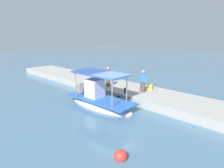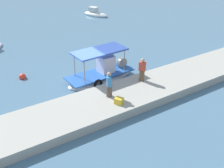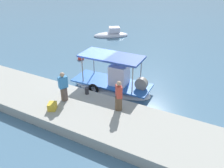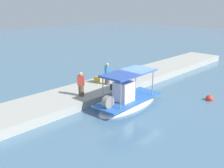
# 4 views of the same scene
# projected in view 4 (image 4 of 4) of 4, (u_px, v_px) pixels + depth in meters

# --- Properties ---
(ground_plane) EXTENTS (120.00, 120.00, 0.00)m
(ground_plane) POSITION_uv_depth(u_px,v_px,m) (141.00, 101.00, 18.79)
(ground_plane) COLOR slate
(dock_quay) EXTENTS (36.00, 3.71, 0.59)m
(dock_quay) POSITION_uv_depth(u_px,v_px,m) (106.00, 87.00, 21.08)
(dock_quay) COLOR #ABA99F
(dock_quay) RESTS_ON ground_plane
(main_fishing_boat) EXTENTS (5.59, 2.22, 2.79)m
(main_fishing_boat) POSITION_uv_depth(u_px,v_px,m) (128.00, 101.00, 17.71)
(main_fishing_boat) COLOR silver
(main_fishing_boat) RESTS_ON ground_plane
(fisherman_near_bollard) EXTENTS (0.52, 0.56, 1.75)m
(fisherman_near_bollard) POSITION_uv_depth(u_px,v_px,m) (107.00, 75.00, 20.57)
(fisherman_near_bollard) COLOR brown
(fisherman_near_bollard) RESTS_ON dock_quay
(fisherman_by_crate) EXTENTS (0.54, 0.54, 1.71)m
(fisherman_by_crate) POSITION_uv_depth(u_px,v_px,m) (81.00, 85.00, 17.97)
(fisherman_by_crate) COLOR brown
(fisherman_by_crate) RESTS_ON dock_quay
(mooring_bollard) EXTENTS (0.24, 0.24, 0.42)m
(mooring_bollard) POSITION_uv_depth(u_px,v_px,m) (111.00, 87.00, 19.45)
(mooring_bollard) COLOR #2D2D33
(mooring_bollard) RESTS_ON dock_quay
(cargo_crate) EXTENTS (0.60, 0.65, 0.39)m
(cargo_crate) POSITION_uv_depth(u_px,v_px,m) (98.00, 79.00, 21.45)
(cargo_crate) COLOR gold
(cargo_crate) RESTS_ON dock_quay
(marker_buoy) EXTENTS (0.56, 0.56, 0.56)m
(marker_buoy) POSITION_uv_depth(u_px,v_px,m) (209.00, 99.00, 19.01)
(marker_buoy) COLOR red
(marker_buoy) RESTS_ON ground_plane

